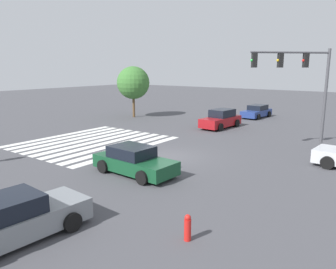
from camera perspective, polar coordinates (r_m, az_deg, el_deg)
name	(u,v)px	position (r m, az deg, el deg)	size (l,w,h in m)	color
ground_plane	(168,157)	(19.73, 0.00, -3.91)	(127.73, 127.73, 0.00)	#47474C
crosswalk_markings	(93,142)	(24.20, -12.90, -1.28)	(9.92, 8.20, 0.01)	silver
traffic_signal_mast	(301,77)	(21.82, 22.18, 9.26)	(3.70, 3.70, 6.41)	#47474C
car_2	(13,220)	(11.44, -25.43, -13.25)	(4.63, 2.25, 1.46)	gray
car_3	(257,112)	(36.48, 15.19, 3.87)	(4.43, 2.14, 1.34)	navy
car_4	(221,119)	(29.52, 9.21, 2.64)	(4.60, 2.22, 1.64)	maroon
car_5	(134,161)	(16.60, -5.93, -4.61)	(2.24, 4.52, 1.41)	#144728
tree_corner_a	(133,83)	(35.36, -6.07, 8.94)	(3.46, 3.46, 5.42)	brown
fire_hydrant	(188,228)	(10.52, 3.44, -15.87)	(0.22, 0.22, 0.86)	red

